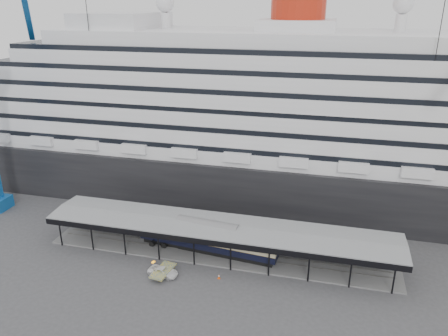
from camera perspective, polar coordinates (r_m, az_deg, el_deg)
The scene contains 8 objects.
ground at distance 67.76m, azimuth -1.77°, elevation -13.23°, with size 200.00×200.00×0.00m, color #3D3D40.
cruise_ship at distance 89.39m, azimuth 3.83°, elevation 8.20°, with size 130.00×30.00×43.90m.
platform_canopy at distance 70.56m, azimuth -0.66°, elevation -9.43°, with size 56.00×9.18×5.30m.
port_truck at distance 66.97m, azimuth -7.96°, elevation -13.25°, with size 2.08×4.52×1.26m, color white.
pullman_carriage at distance 70.82m, azimuth -2.19°, elevation -8.96°, with size 23.31×5.38×22.70m.
traffic_cone_left at distance 68.34m, azimuth -8.19°, elevation -12.71°, with size 0.43×0.43×0.84m.
traffic_cone_mid at distance 65.84m, azimuth -0.67°, elevation -13.97°, with size 0.41×0.41×0.75m.
traffic_cone_right at distance 65.90m, azimuth -0.68°, elevation -13.96°, with size 0.43×0.43×0.69m.
Camera 1 is at (15.79, -53.74, 38.12)m, focal length 35.00 mm.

